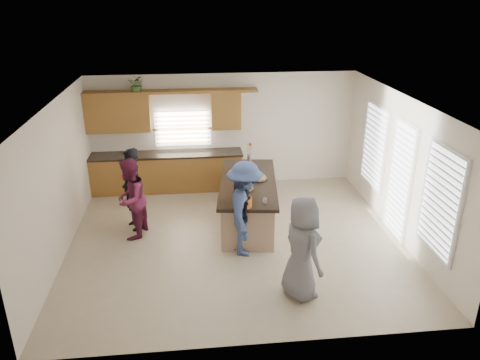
{
  "coord_description": "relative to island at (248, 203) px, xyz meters",
  "views": [
    {
      "loc": [
        -0.8,
        -8.17,
        4.65
      ],
      "look_at": [
        0.12,
        0.32,
        1.15
      ],
      "focal_mm": 35.0,
      "sensor_mm": 36.0,
      "label": 1
    }
  ],
  "objects": [
    {
      "name": "woman_left_back",
      "position": [
        -2.37,
        0.03,
        0.41
      ],
      "size": [
        0.65,
        0.75,
        1.73
      ],
      "primitive_type": "imported",
      "rotation": [
        0.0,
        0.0,
        -1.13
      ],
      "color": "black",
      "rests_on": "ground"
    },
    {
      "name": "woman_left_front",
      "position": [
        -0.27,
        -1.01,
        0.36
      ],
      "size": [
        0.45,
        0.97,
        1.62
      ],
      "primitive_type": "imported",
      "rotation": [
        0.0,
        0.0,
        -1.51
      ],
      "color": "black",
      "rests_on": "ground"
    },
    {
      "name": "island",
      "position": [
        0.0,
        0.0,
        0.0
      ],
      "size": [
        1.48,
        2.82,
        0.95
      ],
      "rotation": [
        0.0,
        0.0,
        -0.13
      ],
      "color": "tan",
      "rests_on": "ground"
    },
    {
      "name": "room_shell",
      "position": [
        -0.33,
        -0.72,
        1.45
      ],
      "size": [
        6.52,
        6.02,
        2.81
      ],
      "color": "silver",
      "rests_on": "ground"
    },
    {
      "name": "platter_back",
      "position": [
        -0.24,
        0.44,
        0.52
      ],
      "size": [
        0.32,
        0.32,
        0.13
      ],
      "color": "black",
      "rests_on": "island"
    },
    {
      "name": "platter_front",
      "position": [
        -0.15,
        -0.42,
        0.53
      ],
      "size": [
        0.43,
        0.43,
        0.17
      ],
      "color": "black",
      "rests_on": "island"
    },
    {
      "name": "flower_vase",
      "position": [
        0.18,
        1.2,
        0.74
      ],
      "size": [
        0.14,
        0.14,
        0.45
      ],
      "color": "silver",
      "rests_on": "island"
    },
    {
      "name": "plate_stack",
      "position": [
        -0.07,
        0.74,
        0.52
      ],
      "size": [
        0.2,
        0.2,
        0.05
      ],
      "primitive_type": "cylinder",
      "color": "#C59CE3",
      "rests_on": "island"
    },
    {
      "name": "right_wall_glazing",
      "position": [
        2.89,
        -0.85,
        0.89
      ],
      "size": [
        0.06,
        4.0,
        2.25
      ],
      "color": "white",
      "rests_on": "ground"
    },
    {
      "name": "clear_cup",
      "position": [
        0.17,
        -1.11,
        0.55
      ],
      "size": [
        0.09,
        0.09,
        0.1
      ],
      "primitive_type": "cylinder",
      "color": "white",
      "rests_on": "island"
    },
    {
      "name": "woman_left_mid",
      "position": [
        -2.38,
        -0.35,
        0.37
      ],
      "size": [
        0.83,
        0.94,
        1.64
      ],
      "primitive_type": "imported",
      "rotation": [
        0.0,
        0.0,
        -1.86
      ],
      "color": "maroon",
      "rests_on": "ground"
    },
    {
      "name": "platter_mid",
      "position": [
        0.2,
        0.09,
        0.53
      ],
      "size": [
        0.45,
        0.45,
        0.18
      ],
      "color": "black",
      "rests_on": "island"
    },
    {
      "name": "woman_right_back",
      "position": [
        -0.21,
        -1.22,
        0.46
      ],
      "size": [
        0.87,
        1.28,
        1.82
      ],
      "primitive_type": "imported",
      "rotation": [
        0.0,
        0.0,
        1.4
      ],
      "color": "navy",
      "rests_on": "ground"
    },
    {
      "name": "woman_right_front",
      "position": [
        0.53,
        -2.65,
        0.42
      ],
      "size": [
        0.81,
        0.99,
        1.74
      ],
      "primitive_type": "imported",
      "rotation": [
        0.0,
        0.0,
        1.93
      ],
      "color": "slate",
      "rests_on": "ground"
    },
    {
      "name": "salad_bowl",
      "position": [
        -0.24,
        -1.17,
        0.59
      ],
      "size": [
        0.33,
        0.33,
        0.16
      ],
      "color": "orange",
      "rests_on": "island"
    },
    {
      "name": "back_cabinetry",
      "position": [
        -1.8,
        2.01,
        0.46
      ],
      "size": [
        4.08,
        0.66,
        2.46
      ],
      "color": "olive",
      "rests_on": "ground"
    },
    {
      "name": "floor",
      "position": [
        -0.33,
        -0.72,
        -0.45
      ],
      "size": [
        6.5,
        6.5,
        0.0
      ],
      "primitive_type": "plane",
      "color": "#C0AC8E",
      "rests_on": "ground"
    },
    {
      "name": "potted_plant",
      "position": [
        -2.33,
        2.1,
        2.16
      ],
      "size": [
        0.44,
        0.4,
        0.42
      ],
      "primitive_type": "imported",
      "rotation": [
        0.0,
        0.0,
        -0.21
      ],
      "color": "#3D6B2A",
      "rests_on": "back_cabinetry"
    }
  ]
}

